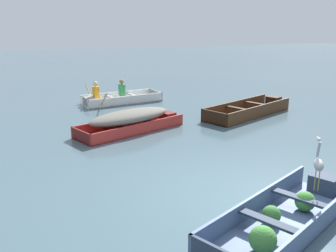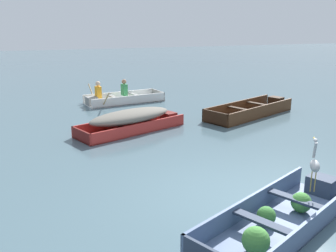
{
  "view_description": "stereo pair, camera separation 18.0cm",
  "coord_description": "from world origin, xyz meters",
  "px_view_note": "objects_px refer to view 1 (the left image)",
  "views": [
    {
      "loc": [
        -3.35,
        -5.35,
        3.01
      ],
      "look_at": [
        0.11,
        3.61,
        0.35
      ],
      "focal_mm": 40.0,
      "sensor_mm": 36.0,
      "label": 1
    },
    {
      "loc": [
        -3.18,
        -5.41,
        3.01
      ],
      "look_at": [
        0.11,
        3.61,
        0.35
      ],
      "focal_mm": 40.0,
      "sensor_mm": 36.0,
      "label": 2
    }
  ],
  "objects_px": {
    "heron_on_dinghy": "(319,163)",
    "skiff_red_near_moored": "(131,119)",
    "dinghy_slate_blue_foreground": "(287,216)",
    "rowboat_white_with_crew": "(117,98)",
    "skiff_dark_varnish_mid_moored": "(250,110)"
  },
  "relations": [
    {
      "from": "skiff_red_near_moored",
      "to": "rowboat_white_with_crew",
      "type": "xyz_separation_m",
      "value": [
        0.54,
        3.92,
        -0.17
      ]
    },
    {
      "from": "skiff_red_near_moored",
      "to": "dinghy_slate_blue_foreground",
      "type": "bearing_deg",
      "value": -82.04
    },
    {
      "from": "skiff_dark_varnish_mid_moored",
      "to": "skiff_red_near_moored",
      "type": "bearing_deg",
      "value": -173.48
    },
    {
      "from": "dinghy_slate_blue_foreground",
      "to": "heron_on_dinghy",
      "type": "bearing_deg",
      "value": 10.92
    },
    {
      "from": "heron_on_dinghy",
      "to": "dinghy_slate_blue_foreground",
      "type": "bearing_deg",
      "value": -169.08
    },
    {
      "from": "dinghy_slate_blue_foreground",
      "to": "skiff_dark_varnish_mid_moored",
      "type": "relative_size",
      "value": 0.93
    },
    {
      "from": "skiff_red_near_moored",
      "to": "rowboat_white_with_crew",
      "type": "height_order",
      "value": "rowboat_white_with_crew"
    },
    {
      "from": "rowboat_white_with_crew",
      "to": "skiff_dark_varnish_mid_moored",
      "type": "bearing_deg",
      "value": -42.21
    },
    {
      "from": "dinghy_slate_blue_foreground",
      "to": "rowboat_white_with_crew",
      "type": "distance_m",
      "value": 9.8
    },
    {
      "from": "heron_on_dinghy",
      "to": "skiff_red_near_moored",
      "type": "bearing_deg",
      "value": 104.16
    },
    {
      "from": "skiff_red_near_moored",
      "to": "skiff_dark_varnish_mid_moored",
      "type": "relative_size",
      "value": 0.91
    },
    {
      "from": "skiff_dark_varnish_mid_moored",
      "to": "heron_on_dinghy",
      "type": "distance_m",
      "value": 6.91
    },
    {
      "from": "dinghy_slate_blue_foreground",
      "to": "skiff_red_near_moored",
      "type": "relative_size",
      "value": 1.03
    },
    {
      "from": "dinghy_slate_blue_foreground",
      "to": "skiff_red_near_moored",
      "type": "bearing_deg",
      "value": 97.96
    },
    {
      "from": "dinghy_slate_blue_foreground",
      "to": "heron_on_dinghy",
      "type": "distance_m",
      "value": 0.98
    }
  ]
}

